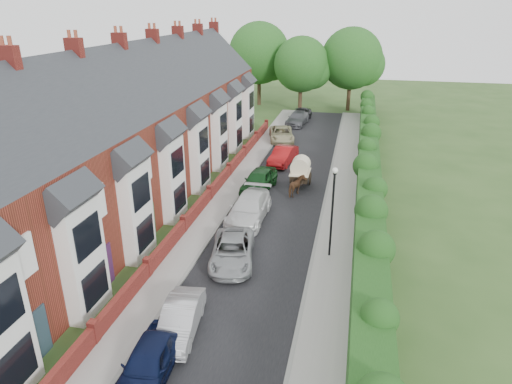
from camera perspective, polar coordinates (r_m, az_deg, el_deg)
ground at (r=22.46m, az=-0.54°, el=-12.19°), size 140.00×140.00×0.00m
road at (r=32.03m, az=3.07°, el=-1.08°), size 6.00×58.00×0.02m
pavement_hedge_side at (r=31.66m, az=10.40°, el=-1.62°), size 2.20×58.00×0.12m
pavement_house_side at (r=32.80m, az=-3.57°, el=-0.41°), size 1.70×58.00×0.12m
kerb_hedge_side at (r=31.70m, az=8.51°, el=-1.45°), size 0.18×58.00×0.13m
kerb_house_side at (r=32.60m, az=-2.22°, el=-0.52°), size 0.18×58.00×0.13m
hedge at (r=31.09m, az=13.91°, el=0.70°), size 2.10×58.00×2.85m
terrace_row at (r=32.86m, az=-15.34°, el=7.01°), size 9.05×40.50×11.50m
garden_wall_row at (r=32.05m, az=-5.80°, el=-0.27°), size 0.35×40.35×1.10m
lamppost at (r=23.96m, az=9.58°, el=-1.18°), size 0.32×0.32×5.16m
tree_far_left at (r=58.90m, az=6.04°, el=15.42°), size 7.14×6.80×9.29m
tree_far_right at (r=60.42m, az=12.22°, el=15.81°), size 7.98×7.60×10.31m
tree_far_back at (r=62.71m, az=0.80°, el=16.79°), size 8.40×8.00×10.82m
car_navy at (r=18.12m, az=-13.24°, el=-20.00°), size 1.91×4.24×1.41m
car_silver_a at (r=19.90m, az=-9.45°, el=-15.40°), size 1.87×4.13×1.31m
car_silver_b at (r=24.36m, az=-2.99°, el=-7.40°), size 3.05×5.09×1.32m
car_white at (r=28.93m, az=-0.89°, el=-2.05°), size 2.24×5.40×1.56m
car_green at (r=33.52m, az=0.38°, el=1.48°), size 2.34×4.76×1.56m
car_red at (r=39.35m, az=3.41°, el=4.57°), size 2.17×4.59×1.45m
car_beige at (r=46.20m, az=3.20°, el=7.24°), size 3.38×5.40×1.39m
car_grey at (r=52.81m, az=5.22°, el=9.13°), size 2.51×5.09×1.42m
car_black at (r=54.72m, az=5.64°, el=9.63°), size 2.43×4.65×1.51m
horse at (r=32.67m, az=5.11°, el=0.69°), size 1.27×1.86×1.43m
horse_cart at (r=34.15m, az=5.57°, el=2.79°), size 1.48×3.26×2.35m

